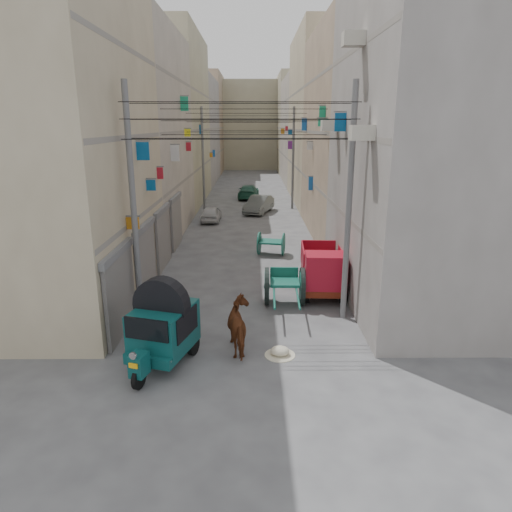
{
  "coord_description": "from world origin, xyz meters",
  "views": [
    {
      "loc": [
        0.39,
        -9.07,
        6.63
      ],
      "look_at": [
        0.49,
        6.5,
        2.14
      ],
      "focal_mm": 32.0,
      "sensor_mm": 36.0,
      "label": 1
    }
  ],
  "objects_px": {
    "auto_rickshaw": "(163,326)",
    "feed_sack": "(280,351)",
    "tonga_cart": "(285,286)",
    "distant_car_white": "(211,214)",
    "horse": "(242,326)",
    "distant_car_grey": "(259,204)",
    "second_cart": "(271,243)",
    "distant_car_green": "(248,192)",
    "mini_truck": "(323,273)"
  },
  "relations": [
    {
      "from": "auto_rickshaw",
      "to": "mini_truck",
      "type": "relative_size",
      "value": 0.8
    },
    {
      "from": "mini_truck",
      "to": "tonga_cart",
      "type": "bearing_deg",
      "value": -147.7
    },
    {
      "from": "feed_sack",
      "to": "distant_car_white",
      "type": "height_order",
      "value": "distant_car_white"
    },
    {
      "from": "tonga_cart",
      "to": "second_cart",
      "type": "relative_size",
      "value": 2.07
    },
    {
      "from": "distant_car_grey",
      "to": "distant_car_white",
      "type": "bearing_deg",
      "value": -118.68
    },
    {
      "from": "auto_rickshaw",
      "to": "tonga_cart",
      "type": "xyz_separation_m",
      "value": [
        3.76,
        4.43,
        -0.4
      ]
    },
    {
      "from": "auto_rickshaw",
      "to": "mini_truck",
      "type": "height_order",
      "value": "mini_truck"
    },
    {
      "from": "tonga_cart",
      "to": "distant_car_white",
      "type": "distance_m",
      "value": 16.23
    },
    {
      "from": "mini_truck",
      "to": "distant_car_green",
      "type": "relative_size",
      "value": 0.84
    },
    {
      "from": "horse",
      "to": "distant_car_white",
      "type": "xyz_separation_m",
      "value": [
        -2.63,
        19.36,
        -0.22
      ]
    },
    {
      "from": "second_cart",
      "to": "horse",
      "type": "xyz_separation_m",
      "value": [
        -1.31,
        -10.61,
        0.13
      ]
    },
    {
      "from": "auto_rickshaw",
      "to": "mini_truck",
      "type": "bearing_deg",
      "value": 61.4
    },
    {
      "from": "distant_car_white",
      "to": "distant_car_grey",
      "type": "relative_size",
      "value": 0.8
    },
    {
      "from": "tonga_cart",
      "to": "distant_car_grey",
      "type": "bearing_deg",
      "value": 93.87
    },
    {
      "from": "tonga_cart",
      "to": "mini_truck",
      "type": "distance_m",
      "value": 1.84
    },
    {
      "from": "mini_truck",
      "to": "feed_sack",
      "type": "height_order",
      "value": "mini_truck"
    },
    {
      "from": "feed_sack",
      "to": "distant_car_white",
      "type": "relative_size",
      "value": 0.18
    },
    {
      "from": "auto_rickshaw",
      "to": "distant_car_white",
      "type": "xyz_separation_m",
      "value": [
        -0.41,
        20.11,
        -0.61
      ]
    },
    {
      "from": "tonga_cart",
      "to": "distant_car_grey",
      "type": "distance_m",
      "value": 18.9
    },
    {
      "from": "second_cart",
      "to": "distant_car_white",
      "type": "bearing_deg",
      "value": 125.36
    },
    {
      "from": "mini_truck",
      "to": "second_cart",
      "type": "bearing_deg",
      "value": 110.06
    },
    {
      "from": "mini_truck",
      "to": "distant_car_white",
      "type": "xyz_separation_m",
      "value": [
        -5.76,
        14.8,
        -0.4
      ]
    },
    {
      "from": "mini_truck",
      "to": "distant_car_grey",
      "type": "relative_size",
      "value": 0.9
    },
    {
      "from": "auto_rickshaw",
      "to": "feed_sack",
      "type": "xyz_separation_m",
      "value": [
        3.36,
        0.38,
        -1.01
      ]
    },
    {
      "from": "distant_car_green",
      "to": "mini_truck",
      "type": "bearing_deg",
      "value": 101.37
    },
    {
      "from": "auto_rickshaw",
      "to": "distant_car_green",
      "type": "xyz_separation_m",
      "value": [
        2.14,
        30.61,
        -0.53
      ]
    },
    {
      "from": "tonga_cart",
      "to": "distant_car_green",
      "type": "relative_size",
      "value": 0.75
    },
    {
      "from": "mini_truck",
      "to": "feed_sack",
      "type": "bearing_deg",
      "value": -108.76
    },
    {
      "from": "mini_truck",
      "to": "distant_car_white",
      "type": "relative_size",
      "value": 1.12
    },
    {
      "from": "tonga_cart",
      "to": "distant_car_green",
      "type": "xyz_separation_m",
      "value": [
        -1.62,
        26.18,
        -0.13
      ]
    },
    {
      "from": "horse",
      "to": "distant_car_grey",
      "type": "bearing_deg",
      "value": -105.09
    },
    {
      "from": "tonga_cart",
      "to": "distant_car_white",
      "type": "relative_size",
      "value": 1.01
    },
    {
      "from": "horse",
      "to": "distant_car_green",
      "type": "bearing_deg",
      "value": -102.9
    },
    {
      "from": "mini_truck",
      "to": "distant_car_grey",
      "type": "height_order",
      "value": "mini_truck"
    },
    {
      "from": "distant_car_white",
      "to": "mini_truck",
      "type": "bearing_deg",
      "value": 112.64
    },
    {
      "from": "second_cart",
      "to": "feed_sack",
      "type": "relative_size",
      "value": 2.73
    },
    {
      "from": "tonga_cart",
      "to": "mini_truck",
      "type": "xyz_separation_m",
      "value": [
        1.6,
        0.89,
        0.19
      ]
    },
    {
      "from": "feed_sack",
      "to": "second_cart",
      "type": "bearing_deg",
      "value": 89.17
    },
    {
      "from": "second_cart",
      "to": "distant_car_white",
      "type": "xyz_separation_m",
      "value": [
        -3.93,
        8.75,
        -0.09
      ]
    },
    {
      "from": "feed_sack",
      "to": "distant_car_grey",
      "type": "height_order",
      "value": "distant_car_grey"
    },
    {
      "from": "horse",
      "to": "distant_car_green",
      "type": "distance_m",
      "value": 29.86
    },
    {
      "from": "horse",
      "to": "distant_car_grey",
      "type": "relative_size",
      "value": 0.45
    },
    {
      "from": "second_cart",
      "to": "distant_car_white",
      "type": "distance_m",
      "value": 9.59
    },
    {
      "from": "feed_sack",
      "to": "distant_car_green",
      "type": "height_order",
      "value": "distant_car_green"
    },
    {
      "from": "mini_truck",
      "to": "distant_car_green",
      "type": "height_order",
      "value": "mini_truck"
    },
    {
      "from": "tonga_cart",
      "to": "distant_car_white",
      "type": "height_order",
      "value": "tonga_cart"
    },
    {
      "from": "mini_truck",
      "to": "second_cart",
      "type": "relative_size",
      "value": 2.31
    },
    {
      "from": "feed_sack",
      "to": "tonga_cart",
      "type": "bearing_deg",
      "value": 84.42
    },
    {
      "from": "auto_rickshaw",
      "to": "tonga_cart",
      "type": "bearing_deg",
      "value": 66.28
    },
    {
      "from": "distant_car_white",
      "to": "distant_car_grey",
      "type": "bearing_deg",
      "value": -135.66
    }
  ]
}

